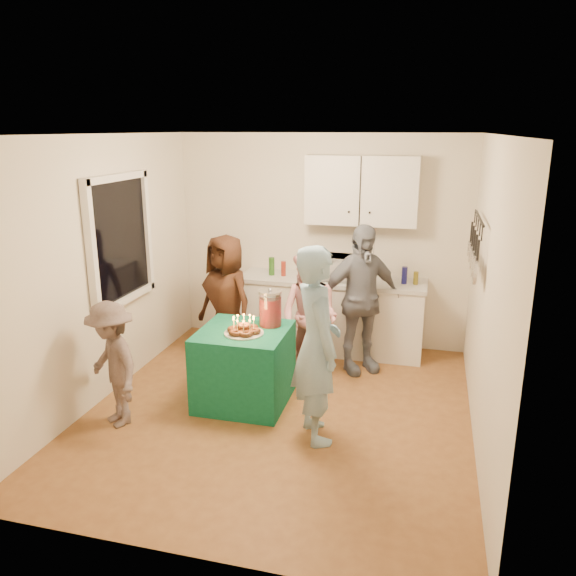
% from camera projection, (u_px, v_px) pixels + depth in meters
% --- Properties ---
extents(floor, '(4.00, 4.00, 0.00)m').
position_uv_depth(floor, '(279.00, 411.00, 5.45)').
color(floor, brown).
rests_on(floor, ground).
extents(ceiling, '(4.00, 4.00, 0.00)m').
position_uv_depth(ceiling, '(278.00, 134.00, 4.74)').
color(ceiling, white).
rests_on(ceiling, floor).
extents(back_wall, '(3.60, 3.60, 0.00)m').
position_uv_depth(back_wall, '(321.00, 241.00, 6.96)').
color(back_wall, silver).
rests_on(back_wall, floor).
extents(left_wall, '(4.00, 4.00, 0.00)m').
position_uv_depth(left_wall, '(103.00, 270.00, 5.53)').
color(left_wall, silver).
rests_on(left_wall, floor).
extents(right_wall, '(4.00, 4.00, 0.00)m').
position_uv_depth(right_wall, '(487.00, 297.00, 4.66)').
color(right_wall, silver).
rests_on(right_wall, floor).
extents(window_night, '(0.04, 1.00, 1.20)m').
position_uv_depth(window_night, '(119.00, 240.00, 5.73)').
color(window_night, black).
rests_on(window_night, left_wall).
extents(counter, '(2.20, 0.58, 0.86)m').
position_uv_depth(counter, '(331.00, 316.00, 6.87)').
color(counter, white).
rests_on(counter, floor).
extents(countertop, '(2.24, 0.62, 0.05)m').
position_uv_depth(countertop, '(332.00, 280.00, 6.74)').
color(countertop, beige).
rests_on(countertop, counter).
extents(upper_cabinet, '(1.30, 0.30, 0.80)m').
position_uv_depth(upper_cabinet, '(362.00, 191.00, 6.52)').
color(upper_cabinet, white).
rests_on(upper_cabinet, back_wall).
extents(pot_rack, '(0.12, 1.00, 0.60)m').
position_uv_depth(pot_rack, '(475.00, 245.00, 5.25)').
color(pot_rack, black).
rests_on(pot_rack, right_wall).
extents(microwave, '(0.54, 0.39, 0.28)m').
position_uv_depth(microwave, '(334.00, 267.00, 6.69)').
color(microwave, white).
rests_on(microwave, countertop).
extents(party_table, '(0.85, 0.85, 0.76)m').
position_uv_depth(party_table, '(244.00, 366.00, 5.55)').
color(party_table, '#0E5E3F').
rests_on(party_table, floor).
extents(donut_cake, '(0.38, 0.38, 0.18)m').
position_uv_depth(donut_cake, '(244.00, 325.00, 5.33)').
color(donut_cake, '#381C0C').
rests_on(donut_cake, party_table).
extents(punch_jar, '(0.22, 0.22, 0.34)m').
position_uv_depth(punch_jar, '(270.00, 309.00, 5.53)').
color(punch_jar, red).
rests_on(punch_jar, party_table).
extents(man_birthday, '(0.67, 0.76, 1.74)m').
position_uv_depth(man_birthday, '(317.00, 345.00, 4.79)').
color(man_birthday, '#89B0C8').
rests_on(man_birthday, floor).
extents(woman_back_left, '(0.88, 0.76, 1.52)m').
position_uv_depth(woman_back_left, '(226.00, 301.00, 6.38)').
color(woman_back_left, '#502916').
rests_on(woman_back_left, floor).
extents(woman_back_center, '(0.85, 0.76, 1.43)m').
position_uv_depth(woman_back_center, '(309.00, 318.00, 5.92)').
color(woman_back_center, '#D06C7F').
rests_on(woman_back_center, floor).
extents(woman_back_right, '(1.04, 0.90, 1.67)m').
position_uv_depth(woman_back_right, '(360.00, 299.00, 6.17)').
color(woman_back_right, black).
rests_on(woman_back_right, floor).
extents(child_near_left, '(0.88, 0.81, 1.18)m').
position_uv_depth(child_near_left, '(113.00, 364.00, 5.08)').
color(child_near_left, '#544543').
rests_on(child_near_left, floor).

